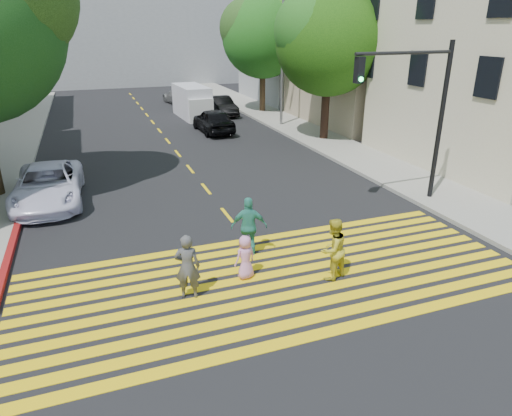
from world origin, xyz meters
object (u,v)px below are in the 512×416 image
tree_right_far (264,32)px  white_sedan (48,185)px  pedestrian_woman (333,249)px  dark_car_parked (221,106)px  dark_car_near (213,120)px  pedestrian_child (245,257)px  pedestrian_man (187,267)px  traffic_signal (420,103)px  silver_car (179,96)px  tree_right_near (331,35)px  white_van (193,103)px  pedestrian_extra (249,227)px

tree_right_far → white_sedan: size_ratio=1.69×
pedestrian_woman → dark_car_parked: size_ratio=0.40×
white_sedan → dark_car_near: bearing=49.2°
pedestrian_woman → pedestrian_child: 2.31m
pedestrian_man → pedestrian_child: 1.69m
dark_car_parked → traffic_signal: bearing=-88.2°
tree_right_far → pedestrian_child: 25.70m
dark_car_near → pedestrian_child: bearing=75.6°
silver_car → tree_right_near: bearing=99.6°
traffic_signal → pedestrian_child: bearing=-160.2°
silver_car → white_van: (-0.33, -6.64, 0.41)m
tree_right_far → white_sedan: (-14.67, -15.47, -5.16)m
traffic_signal → dark_car_near: bearing=101.6°
dark_car_parked → white_sedan: bearing=-128.5°
dark_car_near → white_van: 5.36m
tree_right_near → tree_right_far: 9.94m
tree_right_near → pedestrian_extra: tree_right_near is taller
tree_right_far → pedestrian_woman: tree_right_far is taller
silver_car → dark_car_parked: dark_car_parked is taller
silver_car → pedestrian_man: bearing=70.5°
tree_right_near → tree_right_far: bearing=90.3°
dark_car_parked → silver_car: bearing=103.6°
pedestrian_extra → dark_car_near: size_ratio=0.40×
white_sedan → dark_car_parked: bearing=55.8°
pedestrian_extra → white_van: white_van is taller
dark_car_parked → traffic_signal: traffic_signal is taller
tree_right_near → pedestrian_man: (-11.17, -13.75, -4.98)m
tree_right_near → silver_car: bearing=108.2°
silver_car → traffic_signal: size_ratio=0.79×
dark_car_near → dark_car_parked: size_ratio=1.05×
silver_car → traffic_signal: (3.34, -26.60, 3.12)m
pedestrian_extra → silver_car: pedestrian_extra is taller
pedestrian_child → dark_car_parked: size_ratio=0.29×
pedestrian_woman → white_sedan: bearing=-70.1°
tree_right_far → pedestrian_child: bearing=-112.2°
tree_right_near → dark_car_near: (-5.60, 4.31, -5.07)m
pedestrian_man → pedestrian_woman: (3.78, -0.40, 0.00)m
pedestrian_child → white_sedan: size_ratio=0.24×
tree_right_near → pedestrian_child: 17.22m
pedestrian_man → white_van: bearing=-86.2°
tree_right_near → pedestrian_extra: size_ratio=4.83×
pedestrian_woman → pedestrian_extra: (-1.61, 2.04, 0.04)m
pedestrian_man → pedestrian_extra: size_ratio=0.95×
pedestrian_woman → tree_right_near: bearing=-138.0°
pedestrian_extra → dark_car_near: 16.77m
tree_right_far → traffic_signal: 20.43m
dark_car_near → white_van: (-0.07, 5.35, 0.32)m
dark_car_near → pedestrian_woman: bearing=82.6°
tree_right_near → tree_right_far: (-0.04, 9.94, 0.04)m
pedestrian_man → dark_car_near: 18.89m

